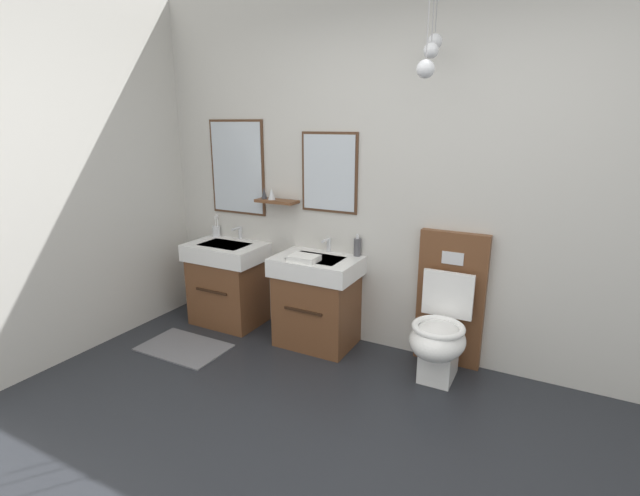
{
  "coord_description": "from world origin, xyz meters",
  "views": [
    {
      "loc": [
        0.79,
        -1.38,
        1.74
      ],
      "look_at": [
        -0.78,
        1.59,
        0.82
      ],
      "focal_mm": 25.8,
      "sensor_mm": 36.0,
      "label": 1
    }
  ],
  "objects_px": {
    "vanity_sink_left": "(229,281)",
    "folded_hand_towel": "(304,258)",
    "soap_dispenser": "(357,247)",
    "toothbrush_cup": "(216,230)",
    "toilet": "(444,324)",
    "vanity_sink_right": "(318,299)"
  },
  "relations": [
    {
      "from": "vanity_sink_right",
      "to": "soap_dispenser",
      "type": "bearing_deg",
      "value": 33.69
    },
    {
      "from": "vanity_sink_right",
      "to": "folded_hand_towel",
      "type": "xyz_separation_m",
      "value": [
        -0.04,
        -0.14,
        0.37
      ]
    },
    {
      "from": "folded_hand_towel",
      "to": "soap_dispenser",
      "type": "bearing_deg",
      "value": 46.44
    },
    {
      "from": "vanity_sink_left",
      "to": "toilet",
      "type": "relative_size",
      "value": 0.73
    },
    {
      "from": "soap_dispenser",
      "to": "folded_hand_towel",
      "type": "relative_size",
      "value": 0.8
    },
    {
      "from": "soap_dispenser",
      "to": "folded_hand_towel",
      "type": "xyz_separation_m",
      "value": [
        -0.3,
        -0.32,
        -0.05
      ]
    },
    {
      "from": "toothbrush_cup",
      "to": "toilet",
      "type": "bearing_deg",
      "value": -4.31
    },
    {
      "from": "vanity_sink_right",
      "to": "folded_hand_towel",
      "type": "height_order",
      "value": "folded_hand_towel"
    },
    {
      "from": "vanity_sink_right",
      "to": "toothbrush_cup",
      "type": "xyz_separation_m",
      "value": [
        -1.14,
        0.16,
        0.4
      ]
    },
    {
      "from": "vanity_sink_left",
      "to": "soap_dispenser",
      "type": "relative_size",
      "value": 4.12
    },
    {
      "from": "vanity_sink_left",
      "to": "folded_hand_towel",
      "type": "relative_size",
      "value": 3.3
    },
    {
      "from": "toothbrush_cup",
      "to": "soap_dispenser",
      "type": "xyz_separation_m",
      "value": [
        1.4,
        0.01,
        0.02
      ]
    },
    {
      "from": "vanity_sink_right",
      "to": "folded_hand_towel",
      "type": "relative_size",
      "value": 3.3
    },
    {
      "from": "toothbrush_cup",
      "to": "folded_hand_towel",
      "type": "relative_size",
      "value": 0.93
    },
    {
      "from": "soap_dispenser",
      "to": "folded_hand_towel",
      "type": "height_order",
      "value": "soap_dispenser"
    },
    {
      "from": "vanity_sink_right",
      "to": "toothbrush_cup",
      "type": "relative_size",
      "value": 3.54
    },
    {
      "from": "toothbrush_cup",
      "to": "soap_dispenser",
      "type": "height_order",
      "value": "toothbrush_cup"
    },
    {
      "from": "folded_hand_towel",
      "to": "toothbrush_cup",
      "type": "bearing_deg",
      "value": 164.49
    },
    {
      "from": "toothbrush_cup",
      "to": "folded_hand_towel",
      "type": "bearing_deg",
      "value": -15.51
    },
    {
      "from": "toothbrush_cup",
      "to": "soap_dispenser",
      "type": "relative_size",
      "value": 1.16
    },
    {
      "from": "toilet",
      "to": "folded_hand_towel",
      "type": "bearing_deg",
      "value": -172.1
    },
    {
      "from": "soap_dispenser",
      "to": "toothbrush_cup",
      "type": "bearing_deg",
      "value": -179.6
    }
  ]
}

